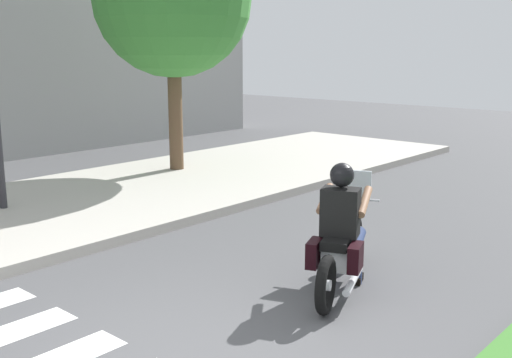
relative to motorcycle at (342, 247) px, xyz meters
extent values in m
torus|color=black|center=(0.72, 0.30, -0.15)|extent=(0.60, 0.33, 0.61)
cylinder|color=silver|center=(0.72, 0.30, -0.15)|extent=(0.14, 0.13, 0.11)
torus|color=black|center=(-0.74, -0.30, -0.15)|extent=(0.60, 0.33, 0.61)
cylinder|color=silver|center=(-0.74, -0.30, -0.15)|extent=(0.14, 0.13, 0.11)
cube|color=silver|center=(-0.01, 0.00, -0.01)|extent=(0.91, 0.59, 0.28)
ellipsoid|color=black|center=(0.19, 0.08, 0.21)|extent=(0.59, 0.46, 0.22)
cube|color=black|center=(-0.21, -0.08, 0.14)|extent=(0.62, 0.47, 0.10)
cube|color=black|center=(-0.46, 0.06, 0.03)|extent=(0.34, 0.23, 0.28)
cube|color=black|center=(-0.29, -0.35, 0.03)|extent=(0.34, 0.23, 0.28)
cylinder|color=silver|center=(0.57, 0.24, 0.41)|extent=(0.26, 0.59, 0.03)
sphere|color=white|center=(0.77, 0.32, 0.21)|extent=(0.18, 0.18, 0.18)
cube|color=silver|center=(0.60, 0.25, 0.59)|extent=(0.19, 0.39, 0.32)
cylinder|color=silver|center=(-0.18, -0.27, -0.27)|extent=(0.75, 0.37, 0.08)
cube|color=black|center=(-0.15, -0.06, 0.44)|extent=(0.39, 0.47, 0.52)
sphere|color=black|center=(-0.12, -0.05, 0.84)|extent=(0.26, 0.26, 0.26)
cylinder|color=#9E7051|center=(-0.02, 0.23, 0.52)|extent=(0.51, 0.28, 0.26)
cylinder|color=#9E7051|center=(0.15, -0.17, 0.52)|extent=(0.51, 0.28, 0.26)
cylinder|color=navy|center=(-0.07, 0.15, 0.08)|extent=(0.46, 0.30, 0.24)
cylinder|color=navy|center=(0.04, 0.19, -0.22)|extent=(0.11, 0.11, 0.45)
cube|color=black|center=(0.08, 0.21, -0.41)|extent=(0.26, 0.18, 0.08)
cylinder|color=navy|center=(0.05, -0.15, 0.08)|extent=(0.46, 0.30, 0.24)
cylinder|color=navy|center=(0.16, -0.10, -0.22)|extent=(0.11, 0.11, 0.45)
cube|color=black|center=(0.20, -0.09, -0.41)|extent=(0.26, 0.18, 0.08)
cylinder|color=brown|center=(2.84, 6.02, 0.80)|extent=(0.29, 0.29, 2.51)
camera|label=1|loc=(-5.48, -3.55, 2.14)|focal=42.70mm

